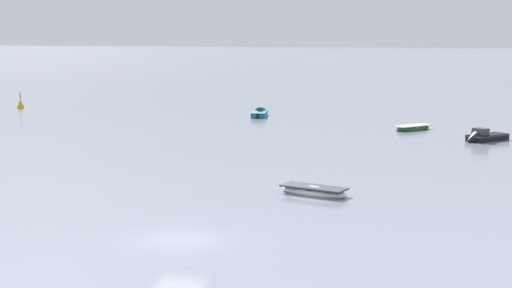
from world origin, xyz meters
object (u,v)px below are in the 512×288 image
Objects in this scene: rowboat_moored_2 at (314,191)px; channel_buoy at (21,105)px; motorboat_moored_3 at (482,138)px; motorboat_moored_0 at (260,114)px; rowboat_moored_0 at (413,128)px.

channel_buoy reaches higher than rowboat_moored_2.
motorboat_moored_3 reaches higher than rowboat_moored_2.
motorboat_moored_3 is (25.52, -16.21, 0.06)m from motorboat_moored_0.
channel_buoy is (-59.10, 17.91, 0.17)m from motorboat_moored_3.
rowboat_moored_0 is at bearing -123.81° from motorboat_moored_0.
motorboat_moored_0 reaches higher than rowboat_moored_0.
rowboat_moored_2 is 65.40m from channel_buoy.
rowboat_moored_0 is 9.67m from motorboat_moored_3.
motorboat_moored_0 is 1.02× the size of rowboat_moored_2.
rowboat_moored_2 is at bearing -170.27° from motorboat_moored_0.
motorboat_moored_0 is at bearing -53.76° from rowboat_moored_2.
channel_buoy is at bearing 79.57° from motorboat_moored_0.
rowboat_moored_2 is (13.56, -43.63, -0.03)m from motorboat_moored_0.
rowboat_moored_2 is at bearing 35.68° from rowboat_moored_0.
rowboat_moored_2 reaches higher than rowboat_moored_0.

